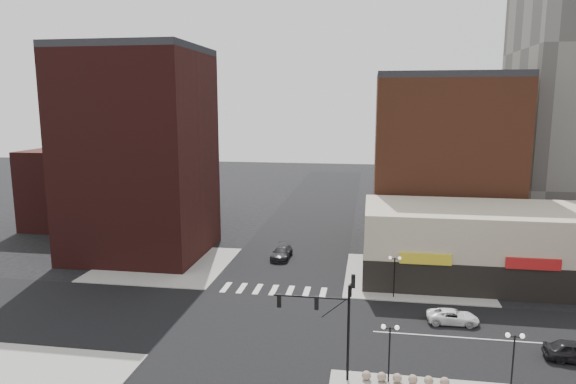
# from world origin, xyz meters

# --- Properties ---
(ground) EXTENTS (240.00, 240.00, 0.00)m
(ground) POSITION_xyz_m (0.00, 0.00, 0.00)
(ground) COLOR black
(ground) RESTS_ON ground
(road_ew) EXTENTS (200.00, 14.00, 0.02)m
(road_ew) POSITION_xyz_m (0.00, 0.00, 0.01)
(road_ew) COLOR black
(road_ew) RESTS_ON ground
(road_ns) EXTENTS (14.00, 200.00, 0.02)m
(road_ns) POSITION_xyz_m (0.00, 0.00, 0.01)
(road_ns) COLOR black
(road_ns) RESTS_ON ground
(sidewalk_nw) EXTENTS (15.00, 15.00, 0.12)m
(sidewalk_nw) POSITION_xyz_m (-14.50, 14.50, 0.06)
(sidewalk_nw) COLOR gray
(sidewalk_nw) RESTS_ON ground
(sidewalk_ne) EXTENTS (15.00, 15.00, 0.12)m
(sidewalk_ne) POSITION_xyz_m (14.50, 14.50, 0.06)
(sidewalk_ne) COLOR gray
(sidewalk_ne) RESTS_ON ground
(building_nw) EXTENTS (16.00, 15.00, 25.00)m
(building_nw) POSITION_xyz_m (-19.00, 18.50, 12.50)
(building_nw) COLOR #381311
(building_nw) RESTS_ON ground
(building_nw_low) EXTENTS (20.00, 18.00, 12.00)m
(building_nw_low) POSITION_xyz_m (-32.00, 34.00, 6.00)
(building_nw_low) COLOR #381311
(building_nw_low) RESTS_ON ground
(building_ne_midrise) EXTENTS (18.00, 15.00, 22.00)m
(building_ne_midrise) POSITION_xyz_m (19.00, 29.50, 11.00)
(building_ne_midrise) COLOR brown
(building_ne_midrise) RESTS_ON ground
(building_ne_row) EXTENTS (24.20, 12.20, 8.00)m
(building_ne_row) POSITION_xyz_m (21.00, 15.00, 3.30)
(building_ne_row) COLOR #BCAC96
(building_ne_row) RESTS_ON ground
(traffic_signal) EXTENTS (5.59, 3.09, 7.77)m
(traffic_signal) POSITION_xyz_m (7.24, -7.83, 4.96)
(traffic_signal) COLOR black
(traffic_signal) RESTS_ON ground
(street_lamp_se_a) EXTENTS (1.22, 0.32, 4.16)m
(street_lamp_se_a) POSITION_xyz_m (11.00, -8.00, 3.29)
(street_lamp_se_a) COLOR black
(street_lamp_se_a) RESTS_ON sidewalk_se
(street_lamp_se_b) EXTENTS (1.22, 0.32, 4.16)m
(street_lamp_se_b) POSITION_xyz_m (19.00, -8.00, 3.29)
(street_lamp_se_b) COLOR black
(street_lamp_se_b) RESTS_ON sidewalk_se
(street_lamp_ne) EXTENTS (1.22, 0.32, 4.16)m
(street_lamp_ne) POSITION_xyz_m (12.00, 8.00, 3.29)
(street_lamp_ne) COLOR black
(street_lamp_ne) RESTS_ON sidewalk_ne
(bollard_row) EXTENTS (5.89, 0.64, 0.64)m
(bollard_row) POSITION_xyz_m (12.12, -8.00, 0.44)
(bollard_row) COLOR #896E5F
(bollard_row) RESTS_ON sidewalk_se
(white_suv) EXTENTS (4.44, 2.09, 1.23)m
(white_suv) POSITION_xyz_m (16.88, 2.81, 0.61)
(white_suv) COLOR white
(white_suv) RESTS_ON ground
(dark_sedan_east) EXTENTS (4.69, 2.17, 1.55)m
(dark_sedan_east) POSITION_xyz_m (24.95, -2.68, 0.78)
(dark_sedan_east) COLOR black
(dark_sedan_east) RESTS_ON ground
(dark_sedan_north) EXTENTS (2.30, 5.26, 1.51)m
(dark_sedan_north) POSITION_xyz_m (-1.17, 19.12, 0.75)
(dark_sedan_north) COLOR black
(dark_sedan_north) RESTS_ON ground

